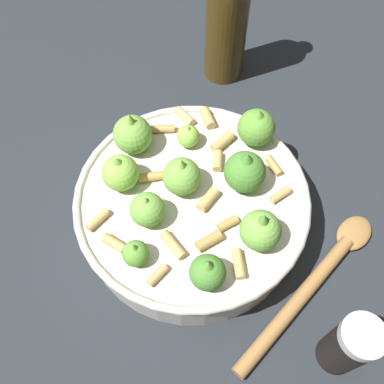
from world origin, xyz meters
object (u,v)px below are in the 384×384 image
pepper_shaker (349,346)px  wooden_spoon (315,280)px  cooking_pan (192,203)px  olive_oil_bottle (227,13)px

pepper_shaker → wooden_spoon: pepper_shaker is taller
pepper_shaker → wooden_spoon: size_ratio=0.42×
cooking_pan → wooden_spoon: size_ratio=1.18×
olive_oil_bottle → pepper_shaker: bearing=86.5°
pepper_shaker → wooden_spoon: (-0.01, -0.08, -0.04)m
cooking_pan → olive_oil_bottle: bearing=-117.7°
cooking_pan → olive_oil_bottle: size_ratio=1.08×
pepper_shaker → olive_oil_bottle: bearing=-93.5°
wooden_spoon → pepper_shaker: bearing=80.3°
wooden_spoon → cooking_pan: bearing=-47.5°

